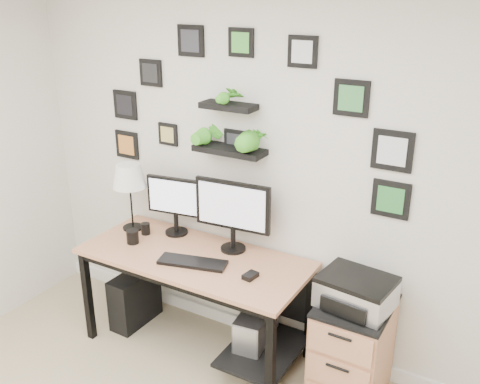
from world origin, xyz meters
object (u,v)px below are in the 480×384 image
Objects in this scene: file_cabinet at (352,350)px; printer at (356,292)px; table_lamp at (129,177)px; pc_tower_black at (135,298)px; desk at (202,271)px; monitor_right at (233,210)px; monitor_left at (175,201)px; mug at (133,237)px; pc_tower_grey at (256,337)px.

printer is at bearing -96.91° from file_cabinet.
table_lamp is 1.23× the size of pc_tower_black.
desk is 3.83× the size of pc_tower_black.
monitor_right is 1.32× the size of pc_tower_black.
monitor_left is at bearing 174.84° from file_cabinet.
monitor_left is 4.48× the size of mug.
mug reaches higher than desk.
monitor_left is 1.46m from printer.
table_lamp is (-0.34, -0.09, 0.15)m from monitor_left.
desk is 0.56m from mug.
monitor_left reaches higher than desk.
monitor_right reaches higher than pc_tower_black.
table_lamp is 0.96m from pc_tower_black.
mug reaches higher than pc_tower_black.
monitor_left is 0.39m from mug.
monitor_right is at bearing 173.24° from file_cabinet.
pc_tower_grey reaches higher than pc_tower_black.
monitor_left is (-0.35, 0.19, 0.38)m from desk.
pc_tower_black is at bearing -177.71° from file_cabinet.
pc_tower_grey is 0.87m from printer.
printer is at bearing 3.38° from pc_tower_black.
mug is 0.21× the size of printer.
file_cabinet reaches higher than pc_tower_black.
monitor_right is 1.07× the size of table_lamp.
table_lamp reaches higher than monitor_right.
mug is at bearing -49.58° from table_lamp.
monitor_left is 0.87m from pc_tower_black.
table_lamp is at bearing -165.25° from monitor_left.
pc_tower_black is 1.72m from file_cabinet.
monitor_right is 1.16m from pc_tower_black.
mug is at bearing -175.07° from printer.
file_cabinet is 1.46× the size of printer.
pc_tower_black is at bearing -178.15° from printer.
pc_tower_grey is (1.11, -0.07, -0.95)m from table_lamp.
pc_tower_grey is at bearing 3.77° from pc_tower_black.
pc_tower_grey is at bearing 7.51° from mug.
monitor_left is at bearing 174.31° from printer.
pc_tower_black is at bearing -167.06° from monitor_right.
table_lamp is at bearing -175.22° from monitor_right.
printer is at bearing -1.72° from table_lamp.
printer is (-0.00, -0.01, 0.43)m from file_cabinet.
pc_tower_grey is (0.27, -0.14, -0.84)m from monitor_right.
monitor_right is 1.19× the size of printer.
pc_tower_grey is at bearing 4.17° from desk.
mug is 0.61m from pc_tower_black.
file_cabinet is (0.94, -0.11, -0.72)m from monitor_right.
desk is 1.10m from printer.
mug is 0.24× the size of pc_tower_black.
monitor_left is 1.59m from file_cabinet.
monitor_right is 0.98m from printer.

